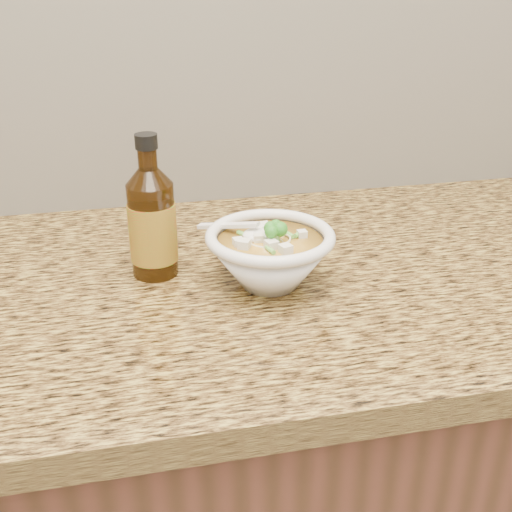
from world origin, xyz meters
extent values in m
cube|color=beige|center=(0.00, 1.99, 1.15)|extent=(4.00, 0.02, 0.50)
cube|color=#361F10|center=(0.00, 1.68, 0.43)|extent=(4.00, 0.65, 0.86)
cube|color=#AA8F3E|center=(0.00, 1.68, 0.88)|extent=(4.00, 0.68, 0.04)
cylinder|color=white|center=(0.10, 1.63, 0.90)|extent=(0.07, 0.07, 0.01)
torus|color=white|center=(0.10, 1.63, 0.97)|extent=(0.18, 0.18, 0.02)
torus|color=beige|center=(0.08, 1.63, 0.97)|extent=(0.06, 0.06, 0.00)
torus|color=beige|center=(0.11, 1.63, 0.97)|extent=(0.09, 0.09, 0.00)
torus|color=beige|center=(0.11, 1.62, 0.96)|extent=(0.11, 0.11, 0.00)
torus|color=beige|center=(0.09, 1.62, 0.96)|extent=(0.10, 0.10, 0.00)
torus|color=beige|center=(0.09, 1.61, 0.96)|extent=(0.08, 0.08, 0.00)
torus|color=beige|center=(0.10, 1.63, 0.96)|extent=(0.06, 0.06, 0.00)
torus|color=beige|center=(0.10, 1.64, 0.96)|extent=(0.10, 0.10, 0.00)
cube|color=silver|center=(0.10, 1.60, 0.97)|extent=(0.02, 0.02, 0.01)
cube|color=silver|center=(0.12, 1.64, 0.97)|extent=(0.02, 0.02, 0.01)
cube|color=silver|center=(0.11, 1.63, 0.97)|extent=(0.02, 0.02, 0.02)
cube|color=silver|center=(0.10, 1.67, 0.97)|extent=(0.02, 0.02, 0.01)
cube|color=silver|center=(0.06, 1.61, 0.97)|extent=(0.02, 0.02, 0.01)
cube|color=silver|center=(0.11, 1.61, 0.97)|extent=(0.02, 0.02, 0.01)
cube|color=silver|center=(0.13, 1.59, 0.97)|extent=(0.02, 0.02, 0.01)
cube|color=silver|center=(0.07, 1.65, 0.97)|extent=(0.02, 0.02, 0.01)
cube|color=silver|center=(0.12, 1.60, 0.97)|extent=(0.02, 0.02, 0.01)
ellipsoid|color=#196014|center=(0.10, 1.62, 0.99)|extent=(0.03, 0.03, 0.03)
cylinder|color=#6FC74C|center=(0.07, 1.58, 0.97)|extent=(0.02, 0.02, 0.01)
cylinder|color=#6FC74C|center=(0.05, 1.60, 0.97)|extent=(0.01, 0.02, 0.01)
cylinder|color=#6FC74C|center=(0.10, 1.66, 0.97)|extent=(0.02, 0.02, 0.01)
cylinder|color=#6FC74C|center=(0.10, 1.58, 0.97)|extent=(0.01, 0.02, 0.01)
ellipsoid|color=white|center=(0.08, 1.64, 0.97)|extent=(0.04, 0.04, 0.01)
cube|color=white|center=(0.04, 1.67, 0.98)|extent=(0.08, 0.07, 0.03)
cylinder|color=#331C07|center=(-0.06, 1.70, 0.97)|extent=(0.08, 0.08, 0.14)
cylinder|color=#331C07|center=(-0.06, 1.70, 1.07)|extent=(0.03, 0.03, 0.03)
cylinder|color=black|center=(-0.06, 1.70, 1.10)|extent=(0.04, 0.04, 0.02)
cylinder|color=red|center=(-0.06, 1.70, 0.97)|extent=(0.08, 0.08, 0.09)
camera|label=1|loc=(-0.09, 0.84, 1.33)|focal=45.00mm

